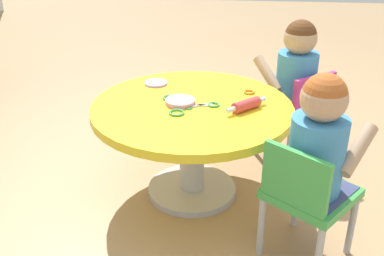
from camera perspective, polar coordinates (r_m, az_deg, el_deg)
The scene contains 14 objects.
ground_plane at distance 2.34m, azimuth -0.00°, elevation -7.88°, with size 10.00×10.00×0.00m, color tan.
craft_table at distance 2.15m, azimuth -0.00°, elevation 0.30°, with size 0.93×0.93×0.48m.
child_chair_left at distance 1.83m, azimuth 14.03°, elevation -8.11°, with size 0.42×0.42×0.54m.
seated_child_left at distance 1.75m, azimuth 15.52°, elevation -1.40°, with size 0.44×0.43×0.51m.
child_chair_right at distance 2.53m, azimuth 12.97°, elevation 2.08°, with size 0.42×0.42×0.54m.
seated_child_right at distance 2.47m, azimuth 12.86°, elevation 7.19°, with size 0.44×0.42×0.51m.
rolling_pin at distance 2.06m, azimuth 6.77°, elevation 2.89°, with size 0.17×0.18×0.05m.
craft_scissors at distance 2.09m, azimuth 0.18°, elevation 2.78°, with size 0.09×0.14×0.01m.
playdough_blob_0 at distance 2.12m, azimuth -1.48°, elevation 3.30°, with size 0.14×0.14×0.02m, color pink.
playdough_blob_1 at distance 2.36m, azimuth -4.51°, elevation 5.60°, with size 0.12×0.12×0.01m, color #CC99E5.
cookie_cutter_0 at distance 2.10m, azimuth 2.73°, elevation 2.95°, with size 0.06×0.06×0.01m, color #4CB259.
cookie_cutter_1 at distance 2.02m, azimuth -1.92°, elevation 1.92°, with size 0.07×0.07×0.01m, color #4CB259.
cookie_cutter_2 at distance 2.26m, azimuth 7.12°, elevation 4.46°, with size 0.06×0.06×0.01m, color orange.
cookie_cutter_3 at distance 2.18m, azimuth -2.78°, elevation 3.77°, with size 0.07×0.07×0.01m, color #4CB259.
Camera 1 is at (-1.92, -0.19, 1.32)m, focal length 42.90 mm.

